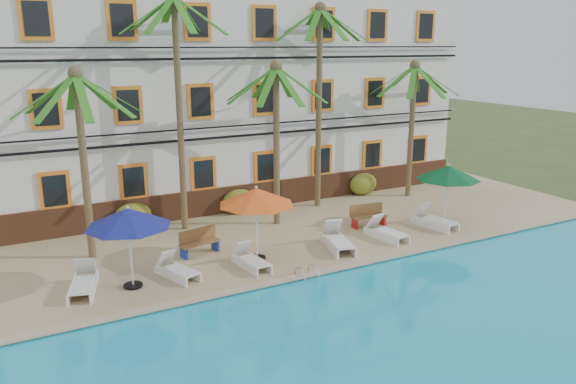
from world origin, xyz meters
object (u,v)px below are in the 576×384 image
palm_c (276,120)px  lounger_d (337,240)px  palm_d (319,81)px  bench_right (368,215)px  umbrella_red (256,197)px  pool_ladder (307,277)px  palm_b (178,83)px  lounger_b (177,269)px  bench_left (199,241)px  lounger_e (386,231)px  palm_a (81,136)px  lounger_f (434,220)px  umbrella_blue (128,218)px  lounger_a (83,282)px  umbrella_green (448,173)px  palm_e (413,109)px  lounger_c (251,260)px

palm_c → lounger_d: (0.59, -3.74, -4.06)m
palm_d → bench_right: 6.38m
palm_c → umbrella_red: 4.63m
palm_c → pool_ladder: 7.24m
palm_b → lounger_b: 7.49m
lounger_b → bench_left: bench_left is taller
palm_b → palm_d: size_ratio=1.02×
palm_c → lounger_e: palm_c is taller
umbrella_red → lounger_e: (5.32, -0.41, -1.98)m
palm_a → bench_right: (10.71, -1.75, -3.87)m
palm_d → umbrella_red: (-5.38, -4.78, -3.47)m
palm_a → umbrella_red: bearing=-30.1°
lounger_f → pool_ladder: size_ratio=2.78×
palm_d → lounger_e: bearing=-90.6°
umbrella_red → bench_left: bearing=137.7°
palm_d → bench_right: (0.26, -3.59, -5.28)m
lounger_e → palm_a: bearing=162.1°
bench_left → umbrella_blue: bearing=-147.8°
lounger_d → lounger_e: size_ratio=1.13×
lounger_a → umbrella_green: bearing=-1.5°
bench_right → lounger_f: bearing=-30.8°
palm_a → palm_c: palm_c is taller
bench_left → pool_ladder: size_ratio=2.10×
umbrella_green → palm_e: bearing=68.3°
umbrella_green → palm_a: bearing=166.7°
lounger_f → palm_d: bearing=117.6°
lounger_a → pool_ladder: size_ratio=2.76×
palm_e → lounger_d: (-7.22, -4.62, -3.99)m
pool_ladder → umbrella_green: bearing=14.0°
bench_right → lounger_a: bearing=-174.6°
lounger_e → umbrella_red: bearing=175.6°
lounger_b → pool_ladder: (3.70, -2.02, -0.27)m
palm_a → pool_ladder: size_ratio=8.94×
umbrella_blue → lounger_d: 7.72m
lounger_b → palm_b: bearing=68.7°
umbrella_blue → palm_d: bearing=27.3°
umbrella_green → lounger_a: size_ratio=1.28×
palm_b → umbrella_red: palm_b is taller
palm_e → bench_left: size_ratio=4.22×
bench_right → pool_ladder: bearing=-145.3°
lounger_d → pool_ladder: lounger_d is taller
palm_a → palm_e: palm_a is taller
lounger_d → umbrella_blue: bearing=178.7°
lounger_c → bench_left: size_ratio=1.13×
palm_d → lounger_f: palm_d is taller
lounger_b → lounger_d: lounger_d is taller
palm_c → palm_d: size_ratio=0.74×
palm_c → pool_ladder: palm_c is taller
palm_d → lounger_a: size_ratio=4.43×
palm_a → lounger_e: palm_a is taller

